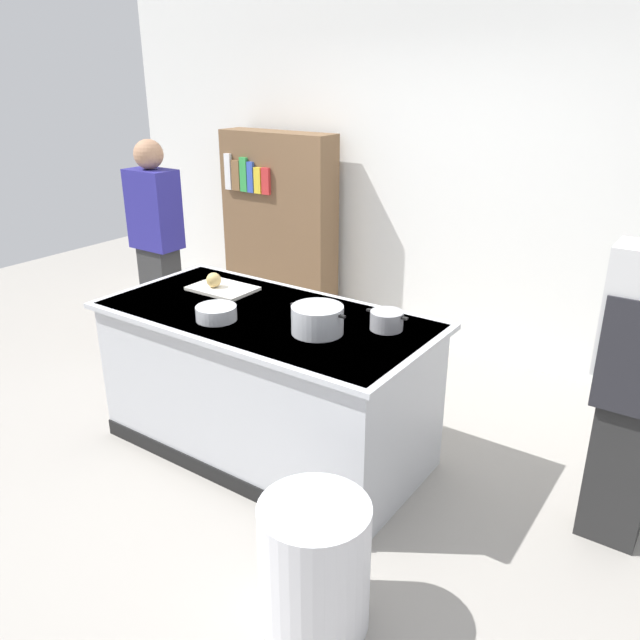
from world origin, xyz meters
The scene contains 12 objects.
ground_plane centered at (0.00, 0.00, 0.00)m, with size 10.00×10.00×0.00m, color #9E9991.
back_wall centered at (0.00, 2.10, 1.50)m, with size 6.40×0.12×3.00m, color white.
counter_island centered at (0.00, 0.00, 0.47)m, with size 1.98×0.98×0.90m.
cutting_board centered at (-0.47, 0.17, 0.91)m, with size 0.40×0.28×0.02m, color silver.
onion centered at (-0.52, 0.13, 0.97)m, with size 0.09×0.09×0.09m, color tan.
stock_pot centered at (0.41, -0.06, 0.97)m, with size 0.34×0.28×0.15m.
sauce_pan centered at (0.69, 0.19, 0.95)m, with size 0.24×0.18×0.10m.
mixing_bowl centered at (-0.16, -0.23, 0.94)m, with size 0.23×0.23×0.08m, color #B7BABF.
trash_bin centered at (1.00, -0.91, 0.29)m, with size 0.47×0.47×0.59m, color silver.
person_chef centered at (1.91, 0.37, 0.91)m, with size 0.38×0.25×1.72m.
person_guest centered at (-1.59, 0.63, 0.91)m, with size 0.38×0.24×1.72m.
bookshelf centered at (-1.31, 1.80, 0.85)m, with size 1.10×0.31×1.70m.
Camera 1 is at (2.19, -2.59, 2.21)m, focal length 35.56 mm.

